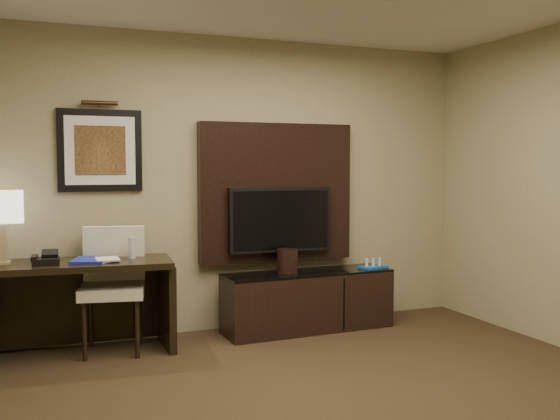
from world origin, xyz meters
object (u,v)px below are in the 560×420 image
water_bottle (132,248)px  credenza (308,301)px  desk (82,308)px  ice_bucket (287,261)px  minibar_tray (373,263)px  desk_chair (113,289)px  desk_phone (46,258)px  table_lamp (0,225)px  tv (280,220)px

water_bottle → credenza: bearing=0.9°
desk → credenza: bearing=6.1°
desk → ice_bucket: size_ratio=6.55×
minibar_tray → desk_chair: bearing=-179.8°
credenza → minibar_tray: minibar_tray is taller
desk_chair → desk_phone: 0.58m
desk → desk_chair: bearing=1.3°
desk → minibar_tray: 2.67m
table_lamp → minibar_tray: bearing=-1.7°
desk_phone → ice_bucket: 2.07m
desk_chair → minibar_tray: desk_chair is taller
credenza → ice_bucket: 0.43m
water_bottle → ice_bucket: 1.41m
minibar_tray → tv: bearing=164.4°
desk → desk_chair: desk_chair is taller
credenza → minibar_tray: (0.66, -0.05, 0.32)m
ice_bucket → desk_phone: bearing=-176.6°
water_bottle → desk_phone: bearing=-173.4°
ice_bucket → tv: bearing=91.3°
tv → desk_phone: bearing=-171.9°
table_lamp → credenza: bearing=-1.1°
desk_chair → ice_bucket: size_ratio=4.84×
desk → table_lamp: 0.91m
desk_phone → minibar_tray: desk_phone is taller
desk_chair → desk_phone: (-0.50, -0.04, 0.28)m
tv → water_bottle: tv is taller
tv → water_bottle: 1.42m
desk_chair → desk_phone: desk_chair is taller
desk_chair → credenza: bearing=13.0°
credenza → water_bottle: size_ratio=9.02×
water_bottle → minibar_tray: (2.25, -0.02, -0.25)m
desk_phone → water_bottle: water_bottle is taller
tv → ice_bucket: 0.40m
credenza → desk_phone: size_ratio=8.05×
tv → minibar_tray: size_ratio=3.88×
desk_chair → desk: bearing=-172.5°
desk_chair → tv: bearing=20.2°
credenza → desk_phone: 2.33m
desk → ice_bucket: (1.80, 0.06, 0.28)m
water_bottle → minibar_tray: 2.27m
desk → credenza: 2.00m
credenza → table_lamp: 2.71m
ice_bucket → minibar_tray: (0.85, -0.07, -0.06)m
water_bottle → minibar_tray: bearing=-0.6°
desk_phone → tv: bearing=12.2°
desk_phone → water_bottle: (0.67, 0.08, 0.04)m
minibar_tray → credenza: bearing=175.7°
credenza → minibar_tray: bearing=-6.4°
tv → desk_chair: size_ratio=0.96×
desk_chair → ice_bucket: bearing=14.1°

